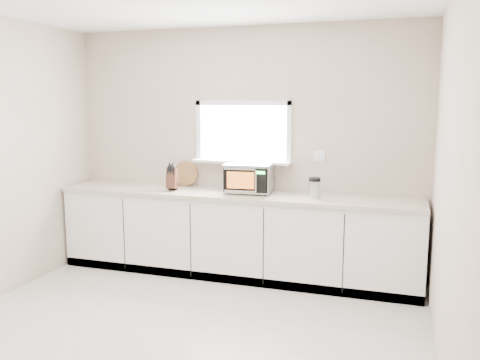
% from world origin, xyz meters
% --- Properties ---
extents(ground, '(4.00, 4.00, 0.00)m').
position_xyz_m(ground, '(0.00, 0.00, 0.00)').
color(ground, beige).
rests_on(ground, ground).
extents(back_wall, '(4.00, 0.17, 2.70)m').
position_xyz_m(back_wall, '(0.00, 2.00, 1.36)').
color(back_wall, beige).
rests_on(back_wall, ground).
extents(cabinets, '(3.92, 0.60, 0.88)m').
position_xyz_m(cabinets, '(0.00, 1.70, 0.44)').
color(cabinets, white).
rests_on(cabinets, ground).
extents(countertop, '(3.92, 0.64, 0.04)m').
position_xyz_m(countertop, '(0.00, 1.69, 0.90)').
color(countertop, beige).
rests_on(countertop, cabinets).
extents(microwave, '(0.52, 0.42, 0.32)m').
position_xyz_m(microwave, '(0.14, 1.76, 1.09)').
color(microwave, black).
rests_on(microwave, countertop).
extents(knife_block, '(0.15, 0.23, 0.31)m').
position_xyz_m(knife_block, '(-0.71, 1.63, 1.05)').
color(knife_block, '#48231A').
rests_on(knife_block, countertop).
extents(cutting_board, '(0.29, 0.07, 0.29)m').
position_xyz_m(cutting_board, '(-0.68, 1.94, 1.06)').
color(cutting_board, '#936039').
rests_on(cutting_board, countertop).
extents(coffee_grinder, '(0.16, 0.16, 0.22)m').
position_xyz_m(coffee_grinder, '(0.86, 1.66, 1.03)').
color(coffee_grinder, '#B8BAC0').
rests_on(coffee_grinder, countertop).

